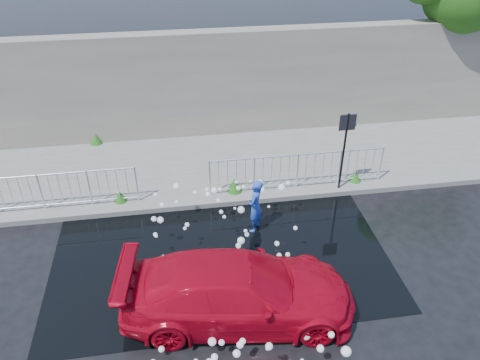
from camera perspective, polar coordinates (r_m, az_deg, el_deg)
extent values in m
plane|color=black|center=(10.83, -4.48, -12.75)|extent=(90.00, 90.00, 0.00)
cube|color=#62625D|center=(14.70, -6.19, 1.55)|extent=(30.00, 4.00, 0.15)
cube|color=#62625D|center=(13.04, -5.64, -3.03)|extent=(30.00, 0.25, 0.16)
cube|color=#686358|center=(15.85, -7.09, 11.35)|extent=(30.00, 0.60, 3.50)
cube|color=black|center=(11.56, -2.42, -8.94)|extent=(8.00, 5.00, 0.01)
cylinder|color=black|center=(13.26, 12.46, 3.00)|extent=(0.06, 0.06, 2.50)
cube|color=black|center=(12.79, 12.99, 6.86)|extent=(0.45, 0.04, 0.45)
cylinder|color=#332114|center=(19.53, 24.45, 14.84)|extent=(0.36, 0.36, 5.00)
cylinder|color=silver|center=(13.02, -12.49, -0.47)|extent=(0.05, 0.05, 1.10)
cylinder|color=silver|center=(13.22, -23.58, 0.51)|extent=(5.00, 0.04, 0.04)
cylinder|color=silver|center=(13.71, -22.71, -2.82)|extent=(5.00, 0.04, 0.04)
cylinder|color=silver|center=(13.00, -3.70, 0.27)|extent=(0.05, 0.05, 1.10)
cylinder|color=silver|center=(14.22, 16.78, 1.93)|extent=(0.05, 0.05, 1.10)
cylinder|color=silver|center=(13.12, 7.16, 3.08)|extent=(5.00, 0.04, 0.04)
cylinder|color=silver|center=(13.62, 6.88, -0.37)|extent=(5.00, 0.04, 0.04)
cone|color=#194C14|center=(13.33, -14.41, -1.92)|extent=(0.36, 0.36, 0.32)
cone|color=#194C14|center=(13.29, -0.67, -0.59)|extent=(0.44, 0.44, 0.42)
cone|color=#194C14|center=(14.19, 13.87, 0.44)|extent=(0.38, 0.38, 0.28)
cone|color=#194C14|center=(16.45, -17.17, 4.86)|extent=(0.42, 0.42, 0.36)
cone|color=#194C14|center=(17.43, 13.56, 6.97)|extent=(0.34, 0.34, 0.28)
sphere|color=white|center=(12.24, 5.90, -0.35)|extent=(0.10, 0.10, 0.10)
sphere|color=white|center=(11.98, -7.81, -0.73)|extent=(0.15, 0.15, 0.15)
sphere|color=white|center=(11.84, -10.29, -1.74)|extent=(0.10, 0.10, 0.10)
sphere|color=white|center=(11.21, 0.86, -6.66)|extent=(0.11, 0.11, 0.11)
sphere|color=white|center=(10.89, -2.28, -9.40)|extent=(0.14, 0.14, 0.14)
sphere|color=white|center=(11.90, -5.55, -1.52)|extent=(0.10, 0.10, 0.10)
sphere|color=white|center=(12.07, 0.42, -0.81)|extent=(0.08, 0.08, 0.08)
sphere|color=white|center=(11.99, 5.09, -0.90)|extent=(0.18, 0.18, 0.18)
sphere|color=white|center=(11.79, -3.19, -1.28)|extent=(0.16, 0.16, 0.16)
sphere|color=white|center=(11.98, -4.09, -1.15)|extent=(0.10, 0.10, 0.10)
sphere|color=white|center=(11.11, -10.18, -6.78)|extent=(0.07, 0.07, 0.07)
sphere|color=white|center=(10.78, 0.72, -10.60)|extent=(0.10, 0.10, 0.10)
sphere|color=white|center=(12.07, 2.73, -1.15)|extent=(0.14, 0.14, 0.14)
sphere|color=white|center=(11.12, 4.53, -7.73)|extent=(0.12, 0.12, 0.12)
sphere|color=white|center=(11.31, -9.69, -4.82)|extent=(0.16, 0.16, 0.16)
sphere|color=white|center=(11.55, -9.51, -3.01)|extent=(0.11, 0.11, 0.11)
sphere|color=white|center=(12.16, -0.48, -0.23)|extent=(0.09, 0.09, 0.09)
sphere|color=white|center=(10.66, -8.01, -10.88)|extent=(0.08, 0.08, 0.08)
sphere|color=white|center=(11.25, 6.77, -5.83)|extent=(0.11, 0.11, 0.11)
sphere|color=white|center=(10.84, 5.70, -10.71)|extent=(0.12, 0.12, 0.12)
sphere|color=white|center=(12.06, -2.45, -1.10)|extent=(0.09, 0.09, 0.09)
sphere|color=white|center=(11.31, -1.93, -4.51)|extent=(0.09, 0.09, 0.09)
sphere|color=white|center=(11.04, 0.68, -6.22)|extent=(0.09, 0.09, 0.09)
sphere|color=white|center=(11.67, -2.66, -2.51)|extent=(0.10, 0.10, 0.10)
sphere|color=white|center=(10.84, -1.90, -9.43)|extent=(0.08, 0.08, 0.08)
sphere|color=white|center=(12.08, 2.47, -0.24)|extent=(0.13, 0.13, 0.13)
sphere|color=white|center=(11.48, -0.63, -3.47)|extent=(0.07, 0.07, 0.07)
sphere|color=white|center=(11.33, -2.31, -3.90)|extent=(0.10, 0.10, 0.10)
sphere|color=white|center=(11.17, -6.74, -5.87)|extent=(0.09, 0.09, 0.09)
sphere|color=white|center=(11.20, 5.84, -9.03)|extent=(0.11, 0.11, 0.11)
sphere|color=white|center=(10.98, -9.32, -9.22)|extent=(0.09, 0.09, 0.09)
sphere|color=white|center=(11.82, -3.94, -1.75)|extent=(0.12, 0.12, 0.12)
sphere|color=white|center=(10.83, 6.10, -9.99)|extent=(0.16, 0.16, 0.16)
sphere|color=white|center=(10.74, -8.45, -11.30)|extent=(0.15, 0.15, 0.15)
sphere|color=white|center=(11.48, 3.53, -3.26)|extent=(0.07, 0.07, 0.07)
sphere|color=white|center=(12.15, 1.27, -0.16)|extent=(0.07, 0.07, 0.07)
sphere|color=white|center=(10.70, -1.53, -11.64)|extent=(0.08, 0.08, 0.08)
sphere|color=white|center=(11.20, -10.29, -6.56)|extent=(0.11, 0.11, 0.11)
sphere|color=white|center=(11.17, 4.79, -9.15)|extent=(0.12, 0.12, 0.12)
sphere|color=white|center=(11.49, -10.46, -4.68)|extent=(0.13, 0.13, 0.13)
sphere|color=white|center=(11.54, 0.13, -3.64)|extent=(0.18, 0.18, 0.18)
sphere|color=white|center=(11.35, -6.47, -5.44)|extent=(0.11, 0.11, 0.11)
sphere|color=white|center=(12.10, -0.20, -0.98)|extent=(0.13, 0.13, 0.13)
sphere|color=white|center=(11.18, 0.12, -7.39)|extent=(0.18, 0.18, 0.18)
sphere|color=white|center=(11.74, -7.75, -2.66)|extent=(0.08, 0.08, 0.08)
sphere|color=white|center=(11.14, -0.20, -8.02)|extent=(0.13, 0.13, 0.13)
sphere|color=white|center=(9.02, 0.00, -19.46)|extent=(0.13, 0.13, 0.13)
sphere|color=white|center=(9.20, 9.77, -19.59)|extent=(0.14, 0.14, 0.14)
sphere|color=white|center=(8.97, 3.36, -19.83)|extent=(0.07, 0.07, 0.07)
sphere|color=white|center=(9.55, -9.56, -19.66)|extent=(0.12, 0.12, 0.12)
sphere|color=white|center=(9.26, -2.27, -19.19)|extent=(0.12, 0.12, 0.12)
sphere|color=white|center=(8.53, 12.81, -19.70)|extent=(0.18, 0.18, 0.18)
sphere|color=white|center=(9.34, -3.42, -19.07)|extent=(0.16, 0.16, 0.16)
sphere|color=white|center=(9.44, 11.07, -18.02)|extent=(0.13, 0.13, 0.13)
sphere|color=white|center=(9.07, 0.32, -19.06)|extent=(0.12, 0.12, 0.12)
sphere|color=white|center=(9.59, 8.07, -18.33)|extent=(0.15, 0.15, 0.15)
sphere|color=white|center=(8.45, -3.13, -20.75)|extent=(0.12, 0.12, 0.12)
sphere|color=white|center=(8.37, -0.41, -20.39)|extent=(0.13, 0.13, 0.13)
sphere|color=white|center=(8.76, 3.56, -19.58)|extent=(0.14, 0.14, 0.14)
imported|color=#AF071B|center=(9.75, -0.22, -13.30)|extent=(4.97, 2.50, 1.38)
imported|color=blue|center=(11.82, 1.87, -3.20)|extent=(0.58, 0.65, 1.49)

